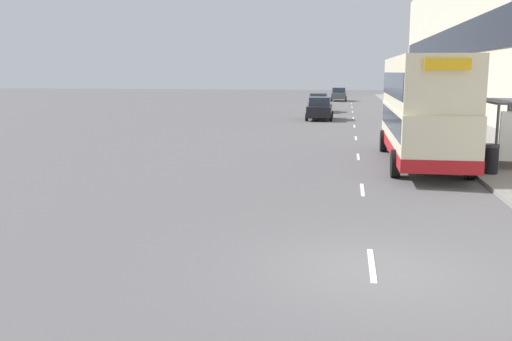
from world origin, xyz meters
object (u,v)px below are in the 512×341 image
at_px(double_decker_bus_near, 423,108).
at_px(car_0, 320,109).
at_px(bus_shelter, 510,120).
at_px(car_2, 318,103).
at_px(car_1, 339,94).
at_px(litter_bin, 491,159).
at_px(pedestrian_at_shelter, 453,131).
at_px(pedestrian_2, 475,129).

height_order(double_decker_bus_near, car_0, double_decker_bus_near).
height_order(bus_shelter, car_2, bus_shelter).
relative_size(car_1, car_2, 0.94).
bearing_deg(litter_bin, bus_shelter, 63.59).
relative_size(car_1, litter_bin, 4.04).
relative_size(pedestrian_at_shelter, litter_bin, 1.52).
distance_m(double_decker_bus_near, car_1, 51.54).
xyz_separation_m(car_0, car_2, (-0.54, 8.79, -0.01)).
height_order(car_1, litter_bin, car_1).
relative_size(pedestrian_at_shelter, pedestrian_2, 0.87).
relative_size(car_0, litter_bin, 4.23).
xyz_separation_m(bus_shelter, pedestrian_2, (-0.39, 4.22, -0.80)).
distance_m(bus_shelter, car_2, 31.75).
distance_m(car_0, car_2, 8.81).
distance_m(pedestrian_at_shelter, pedestrian_2, 0.99).
bearing_deg(car_1, car_2, 85.71).
bearing_deg(litter_bin, pedestrian_2, 82.91).
xyz_separation_m(car_1, pedestrian_2, (6.99, -47.41, 0.23)).
bearing_deg(car_0, double_decker_bus_near, 103.49).
xyz_separation_m(car_2, pedestrian_2, (8.58, -26.22, 0.21)).
height_order(pedestrian_at_shelter, litter_bin, pedestrian_at_shelter).
distance_m(bus_shelter, double_decker_bus_near, 3.33).
distance_m(double_decker_bus_near, litter_bin, 3.79).
distance_m(bus_shelter, litter_bin, 3.00).
distance_m(car_1, pedestrian_at_shelter, 47.61).
bearing_deg(car_2, car_0, 93.53).
bearing_deg(bus_shelter, litter_bin, -116.41).
xyz_separation_m(car_1, pedestrian_at_shelter, (6.02, -47.23, 0.11)).
bearing_deg(bus_shelter, car_1, 98.14).
bearing_deg(litter_bin, car_1, 96.50).
bearing_deg(litter_bin, pedestrian_at_shelter, 91.12).
height_order(car_0, car_1, car_0).
bearing_deg(pedestrian_at_shelter, litter_bin, -88.88).
distance_m(bus_shelter, car_0, 23.25).
height_order(car_1, pedestrian_at_shelter, pedestrian_at_shelter).
bearing_deg(car_2, bus_shelter, 106.42).
xyz_separation_m(bus_shelter, car_1, (-7.38, 51.62, -1.03)).
xyz_separation_m(bus_shelter, car_0, (-8.43, 21.65, -1.00)).
xyz_separation_m(double_decker_bus_near, car_1, (-4.08, 51.36, -1.44)).
distance_m(car_1, car_2, 21.25).
relative_size(double_decker_bus_near, pedestrian_2, 5.77).
height_order(car_0, litter_bin, car_0).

